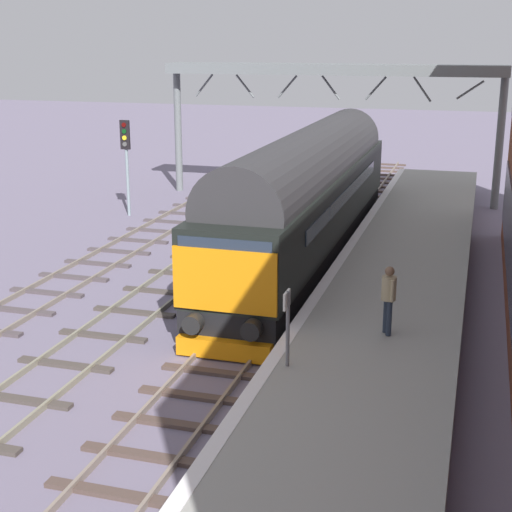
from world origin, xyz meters
The scene contains 10 objects.
ground_plane centered at (0.00, 0.00, 0.00)m, with size 140.00×140.00×0.00m, color slate.
track_main centered at (0.00, 0.00, 0.05)m, with size 2.50×60.00×0.15m.
track_adjacent_west centered at (-3.56, 0.00, 0.06)m, with size 2.50×60.00×0.15m.
track_adjacent_far_west centered at (-6.94, 0.00, 0.06)m, with size 2.50×60.00×0.15m.
station_platform centered at (3.60, 0.00, 0.50)m, with size 4.00×44.00×1.01m.
diesel_locomotive centered at (0.00, 6.87, 2.48)m, with size 2.74×18.77×4.68m.
signal_post_mid centered at (-9.30, 11.63, 2.79)m, with size 0.44×0.22×4.26m.
platform_number_sign centered at (2.12, -4.48, 2.11)m, with size 0.10×0.44×1.64m.
waiting_passenger centered at (3.92, -2.07, 1.99)m, with size 0.46×0.46×1.64m.
overhead_footbridge centered at (-1.42, 17.81, 5.99)m, with size 16.24×2.00×6.53m.
Camera 1 is at (5.69, -18.86, 7.62)m, focal length 53.41 mm.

